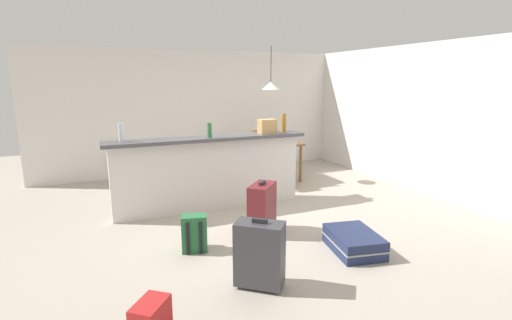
{
  "coord_description": "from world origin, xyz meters",
  "views": [
    {
      "loc": [
        -2.11,
        -4.64,
        1.89
      ],
      "look_at": [
        0.17,
        0.54,
        0.69
      ],
      "focal_mm": 26.4,
      "sensor_mm": 36.0,
      "label": 1
    }
  ],
  "objects_px": {
    "dining_table": "(270,147)",
    "backpack_green": "(194,234)",
    "bottle_clear": "(121,132)",
    "pendant_lamp": "(271,86)",
    "bottle_green": "(210,130)",
    "dining_chair_near_partition": "(279,159)",
    "dining_chair_far_side": "(258,149)",
    "bottle_amber": "(284,123)",
    "suitcase_upright_charcoal": "(260,254)",
    "grocery_bag": "(267,126)",
    "suitcase_flat_navy": "(354,241)",
    "suitcase_upright_maroon": "(262,207)"
  },
  "relations": [
    {
      "from": "dining_table",
      "to": "backpack_green",
      "type": "xyz_separation_m",
      "value": [
        -2.11,
        -2.42,
        -0.44
      ]
    },
    {
      "from": "suitcase_flat_navy",
      "to": "dining_table",
      "type": "bearing_deg",
      "value": 81.63
    },
    {
      "from": "dining_chair_far_side",
      "to": "dining_chair_near_partition",
      "type": "bearing_deg",
      "value": -93.45
    },
    {
      "from": "pendant_lamp",
      "to": "suitcase_upright_maroon",
      "type": "distance_m",
      "value": 2.92
    },
    {
      "from": "dining_chair_near_partition",
      "to": "suitcase_upright_charcoal",
      "type": "bearing_deg",
      "value": -120.13
    },
    {
      "from": "suitcase_upright_charcoal",
      "to": "bottle_green",
      "type": "bearing_deg",
      "value": 84.32
    },
    {
      "from": "dining_chair_far_side",
      "to": "dining_table",
      "type": "bearing_deg",
      "value": -92.02
    },
    {
      "from": "bottle_green",
      "to": "dining_chair_near_partition",
      "type": "distance_m",
      "value": 1.77
    },
    {
      "from": "suitcase_flat_navy",
      "to": "dining_chair_far_side",
      "type": "bearing_deg",
      "value": 82.59
    },
    {
      "from": "dining_chair_far_side",
      "to": "suitcase_upright_maroon",
      "type": "xyz_separation_m",
      "value": [
        -1.21,
        -2.82,
        -0.19
      ]
    },
    {
      "from": "bottle_clear",
      "to": "pendant_lamp",
      "type": "distance_m",
      "value": 2.96
    },
    {
      "from": "bottle_clear",
      "to": "backpack_green",
      "type": "xyz_separation_m",
      "value": [
        0.6,
        -1.36,
        -1.01
      ]
    },
    {
      "from": "dining_chair_near_partition",
      "to": "suitcase_upright_charcoal",
      "type": "height_order",
      "value": "dining_chair_near_partition"
    },
    {
      "from": "grocery_bag",
      "to": "dining_chair_far_side",
      "type": "height_order",
      "value": "grocery_bag"
    },
    {
      "from": "bottle_green",
      "to": "suitcase_flat_navy",
      "type": "distance_m",
      "value": 2.49
    },
    {
      "from": "dining_table",
      "to": "backpack_green",
      "type": "relative_size",
      "value": 2.62
    },
    {
      "from": "grocery_bag",
      "to": "dining_chair_far_side",
      "type": "xyz_separation_m",
      "value": [
        0.6,
        1.69,
        -0.68
      ]
    },
    {
      "from": "dining_chair_near_partition",
      "to": "pendant_lamp",
      "type": "bearing_deg",
      "value": 84.11
    },
    {
      "from": "dining_chair_near_partition",
      "to": "dining_chair_far_side",
      "type": "height_order",
      "value": "same"
    },
    {
      "from": "bottle_amber",
      "to": "suitcase_upright_charcoal",
      "type": "bearing_deg",
      "value": -122.11
    },
    {
      "from": "dining_table",
      "to": "dining_chair_far_side",
      "type": "distance_m",
      "value": 0.58
    },
    {
      "from": "dining_chair_near_partition",
      "to": "suitcase_flat_navy",
      "type": "bearing_deg",
      "value": -98.95
    },
    {
      "from": "bottle_green",
      "to": "bottle_amber",
      "type": "xyz_separation_m",
      "value": [
        1.27,
        0.15,
        0.04
      ]
    },
    {
      "from": "bottle_green",
      "to": "grocery_bag",
      "type": "height_order",
      "value": "grocery_bag"
    },
    {
      "from": "suitcase_upright_charcoal",
      "to": "grocery_bag",
      "type": "bearing_deg",
      "value": 63.17
    },
    {
      "from": "bottle_green",
      "to": "bottle_amber",
      "type": "bearing_deg",
      "value": 6.57
    },
    {
      "from": "dining_table",
      "to": "suitcase_flat_navy",
      "type": "relative_size",
      "value": 1.26
    },
    {
      "from": "bottle_amber",
      "to": "grocery_bag",
      "type": "xyz_separation_m",
      "value": [
        -0.33,
        -0.08,
        -0.03
      ]
    },
    {
      "from": "bottle_clear",
      "to": "dining_chair_far_side",
      "type": "xyz_separation_m",
      "value": [
        2.73,
        1.63,
        -0.7
      ]
    },
    {
      "from": "bottle_clear",
      "to": "dining_table",
      "type": "height_order",
      "value": "bottle_clear"
    },
    {
      "from": "bottle_amber",
      "to": "dining_table",
      "type": "distance_m",
      "value": 1.21
    },
    {
      "from": "bottle_amber",
      "to": "bottle_clear",
      "type": "bearing_deg",
      "value": -179.23
    },
    {
      "from": "suitcase_flat_navy",
      "to": "grocery_bag",
      "type": "bearing_deg",
      "value": 93.34
    },
    {
      "from": "dining_chair_near_partition",
      "to": "bottle_clear",
      "type": "bearing_deg",
      "value": -167.64
    },
    {
      "from": "pendant_lamp",
      "to": "backpack_green",
      "type": "height_order",
      "value": "pendant_lamp"
    },
    {
      "from": "bottle_amber",
      "to": "backpack_green",
      "type": "xyz_separation_m",
      "value": [
        -1.85,
        -1.39,
        -1.03
      ]
    },
    {
      "from": "dining_table",
      "to": "dining_chair_near_partition",
      "type": "height_order",
      "value": "dining_chair_near_partition"
    },
    {
      "from": "backpack_green",
      "to": "bottle_green",
      "type": "bearing_deg",
      "value": 64.95
    },
    {
      "from": "grocery_bag",
      "to": "pendant_lamp",
      "type": "relative_size",
      "value": 0.32
    },
    {
      "from": "suitcase_upright_maroon",
      "to": "backpack_green",
      "type": "bearing_deg",
      "value": -169.7
    },
    {
      "from": "grocery_bag",
      "to": "suitcase_upright_maroon",
      "type": "distance_m",
      "value": 1.55
    },
    {
      "from": "dining_chair_near_partition",
      "to": "dining_chair_far_side",
      "type": "xyz_separation_m",
      "value": [
        0.06,
        1.05,
        0.0
      ]
    },
    {
      "from": "dining_chair_far_side",
      "to": "suitcase_upright_charcoal",
      "type": "height_order",
      "value": "dining_chair_far_side"
    },
    {
      "from": "bottle_amber",
      "to": "suitcase_flat_navy",
      "type": "relative_size",
      "value": 0.33
    },
    {
      "from": "dining_table",
      "to": "dining_chair_far_side",
      "type": "height_order",
      "value": "dining_chair_far_side"
    },
    {
      "from": "dining_table",
      "to": "suitcase_upright_maroon",
      "type": "height_order",
      "value": "dining_table"
    },
    {
      "from": "suitcase_upright_charcoal",
      "to": "suitcase_upright_maroon",
      "type": "height_order",
      "value": "same"
    },
    {
      "from": "suitcase_upright_charcoal",
      "to": "dining_table",
      "type": "bearing_deg",
      "value": 62.93
    },
    {
      "from": "bottle_amber",
      "to": "suitcase_upright_charcoal",
      "type": "xyz_separation_m",
      "value": [
        -1.5,
        -2.38,
        -0.9
      ]
    },
    {
      "from": "dining_chair_near_partition",
      "to": "pendant_lamp",
      "type": "height_order",
      "value": "pendant_lamp"
    }
  ]
}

